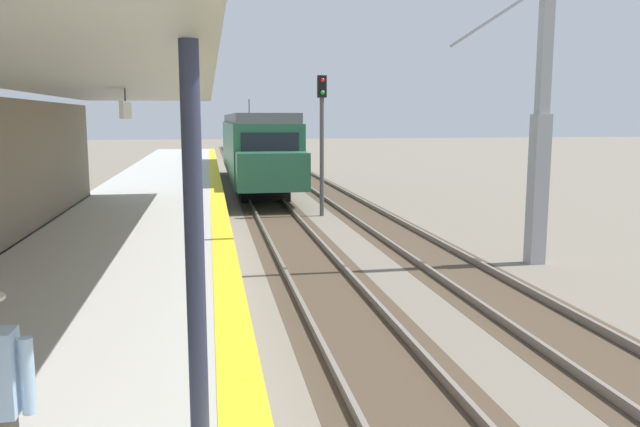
# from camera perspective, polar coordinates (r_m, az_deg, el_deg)

# --- Properties ---
(station_platform) EXTENTS (5.00, 80.00, 0.91)m
(station_platform) POSITION_cam_1_polar(r_m,az_deg,el_deg) (18.37, -16.07, -1.74)
(station_platform) COLOR #B7B5AD
(station_platform) RESTS_ON ground
(track_pair_nearest_platform) EXTENTS (2.34, 120.00, 0.16)m
(track_pair_nearest_platform) POSITION_cam_1_polar(r_m,az_deg,el_deg) (22.41, -3.70, -0.63)
(track_pair_nearest_platform) COLOR #4C3D2D
(track_pair_nearest_platform) RESTS_ON ground
(track_pair_middle) EXTENTS (2.34, 120.00, 0.16)m
(track_pair_middle) POSITION_cam_1_polar(r_m,az_deg,el_deg) (23.02, 4.74, -0.39)
(track_pair_middle) COLOR #4C3D2D
(track_pair_middle) RESTS_ON ground
(approaching_train) EXTENTS (2.93, 19.60, 4.76)m
(approaching_train) POSITION_cam_1_polar(r_m,az_deg,el_deg) (33.89, -5.95, 6.10)
(approaching_train) COLOR #286647
(approaching_train) RESTS_ON ground
(rail_signal_post) EXTENTS (0.32, 0.34, 5.20)m
(rail_signal_post) POSITION_cam_1_polar(r_m,az_deg,el_deg) (23.45, 0.17, 7.52)
(rail_signal_post) COLOR #4C4C4C
(rail_signal_post) RESTS_ON ground
(catenary_pylon_far_side) EXTENTS (5.00, 0.40, 7.50)m
(catenary_pylon_far_side) POSITION_cam_1_polar(r_m,az_deg,el_deg) (16.41, 18.52, 8.02)
(catenary_pylon_far_side) COLOR #9EA3A8
(catenary_pylon_far_side) RESTS_ON ground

